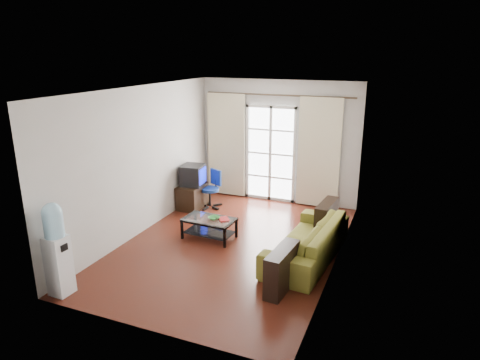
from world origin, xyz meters
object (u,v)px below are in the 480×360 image
task_chair (211,196)px  water_cooler (57,247)px  coffee_table (209,226)px  sofa (307,240)px  tv_stand (192,196)px  crt_tv (192,175)px

task_chair → water_cooler: 3.99m
coffee_table → task_chair: (-0.69, 1.48, -0.00)m
sofa → water_cooler: water_cooler is taller
coffee_table → water_cooler: 2.73m
sofa → task_chair: size_ratio=2.71×
sofa → task_chair: bearing=-116.7°
tv_stand → water_cooler: size_ratio=0.51×
sofa → tv_stand: bearing=-110.4°
water_cooler → coffee_table: bearing=68.4°
tv_stand → crt_tv: crt_tv is taller
coffee_table → crt_tv: (-1.05, 1.31, 0.49)m
tv_stand → task_chair: (0.36, 0.19, -0.01)m
coffee_table → tv_stand: tv_stand is taller
sofa → water_cooler: 3.79m
coffee_table → task_chair: size_ratio=1.16×
sofa → task_chair: 2.96m
crt_tv → water_cooler: 3.77m
sofa → tv_stand: (-2.87, 1.38, -0.06)m
tv_stand → coffee_table: bearing=-51.3°
task_chair → water_cooler: bearing=-71.4°
coffee_table → task_chair: bearing=114.9°
task_chair → sofa: bearing=-7.2°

